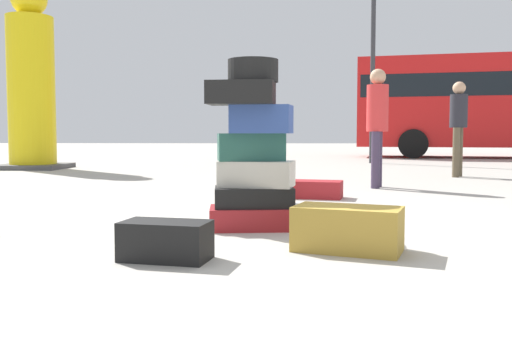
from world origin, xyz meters
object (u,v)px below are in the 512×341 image
Objects in this scene: suitcase_maroon_upright_blue at (310,189)px; suitcase_black_right_side at (166,241)px; suitcase_brown_left_side at (252,167)px; suitcase_tan_white_trunk at (348,229)px; suitcase_tower at (253,156)px; person_tourist_with_camera at (458,120)px; yellow_dummy_statue at (31,86)px; person_bearded_onlooker at (377,117)px.

suitcase_maroon_upright_blue is 1.42× the size of suitcase_black_right_side.
suitcase_brown_left_side is 2.71m from suitcase_tan_white_trunk.
suitcase_brown_left_side is at bearing 92.73° from suitcase_tower.
suitcase_brown_left_side is 0.81m from suitcase_maroon_upright_blue.
suitcase_tower is at bearing 78.22° from suitcase_black_right_side.
suitcase_tower reaches higher than suitcase_maroon_upright_blue.
suitcase_tower reaches higher than suitcase_tan_white_trunk.
person_tourist_with_camera is 0.41× the size of yellow_dummy_statue.
suitcase_tower is 2.26m from suitcase_maroon_upright_blue.
person_bearded_onlooker is at bearing -9.79° from person_tourist_with_camera.
suitcase_tan_white_trunk is (0.72, -2.60, -0.24)m from suitcase_brown_left_side.
suitcase_maroon_upright_blue is at bearing 10.03° from suitcase_brown_left_side.
suitcase_brown_left_side is (-0.08, 1.77, -0.20)m from suitcase_tower.
suitcase_tower is 0.33× the size of yellow_dummy_statue.
yellow_dummy_statue is (-4.61, 8.55, 1.67)m from suitcase_black_right_side.
yellow_dummy_statue reaches higher than suitcase_black_right_side.
suitcase_tower is 1.97× the size of suitcase_tan_white_trunk.
suitcase_tan_white_trunk is 0.17× the size of yellow_dummy_statue.
suitcase_brown_left_side is 5.05m from person_tourist_with_camera.
person_tourist_with_camera is at bearing 157.47° from person_bearded_onlooker.
suitcase_brown_left_side is 1.47× the size of suitcase_black_right_side.
suitcase_tan_white_trunk is at bearing -76.29° from suitcase_maroon_upright_blue.
suitcase_brown_left_side is 1.14× the size of suitcase_tan_white_trunk.
person_tourist_with_camera is at bearing -13.46° from yellow_dummy_statue.
suitcase_tower is at bearing -6.31° from person_bearded_onlooker.
suitcase_tower is 1.78m from suitcase_brown_left_side.
person_bearded_onlooker is at bearing 26.03° from suitcase_brown_left_side.
suitcase_tower is 0.80× the size of person_tourist_with_camera.
person_bearded_onlooker is (1.68, 1.62, 0.60)m from suitcase_brown_left_side.
suitcase_tan_white_trunk is 0.41× the size of person_bearded_onlooker.
person_tourist_with_camera is (3.37, 5.41, 0.42)m from suitcase_tower.
person_bearded_onlooker reaches higher than suitcase_tower.
suitcase_maroon_upright_blue is at bearing 110.86° from suitcase_tan_white_trunk.
suitcase_black_right_side reaches higher than suitcase_maroon_upright_blue.
yellow_dummy_statue is at bearing 149.69° from suitcase_maroon_upright_blue.
person_bearded_onlooker reaches higher than suitcase_brown_left_side.
suitcase_tan_white_trunk is 0.40× the size of person_tourist_with_camera.
suitcase_brown_left_side is 0.46× the size of person_bearded_onlooker.
suitcase_tower is 1.30m from suitcase_black_right_side.
suitcase_brown_left_side is at bearing 93.57° from suitcase_black_right_side.
yellow_dummy_statue is (-8.46, 2.02, 0.79)m from person_tourist_with_camera.
suitcase_brown_left_side is at bearing -27.16° from person_bearded_onlooker.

